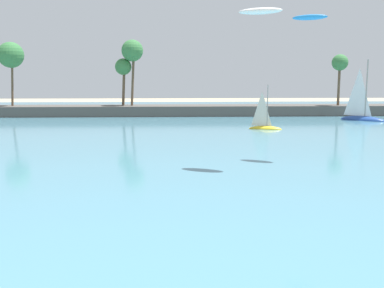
{
  "coord_description": "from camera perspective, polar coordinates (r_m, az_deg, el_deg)",
  "views": [
    {
      "loc": [
        0.42,
        -5.63,
        7.05
      ],
      "look_at": [
        1.09,
        9.84,
        4.63
      ],
      "focal_mm": 41.34,
      "sensor_mm": 36.0,
      "label": 1
    }
  ],
  "objects": [
    {
      "name": "sailboat_mid_bay",
      "position": [
        58.48,
        9.35,
        2.46
      ],
      "size": [
        4.45,
        2.62,
        6.18
      ],
      "color": "yellow",
      "rests_on": "sea"
    },
    {
      "name": "sailboat_toward_headland",
      "position": [
        73.95,
        21.05,
        3.58
      ],
      "size": [
        6.43,
        6.31,
        10.05
      ],
      "color": "#234793",
      "rests_on": "sea"
    },
    {
      "name": "kite_aloft_drifting_left",
      "position": [
        33.95,
        8.79,
        16.59
      ],
      "size": [
        3.45,
        2.35,
        0.5
      ],
      "primitive_type": "ellipsoid",
      "rotation": [
        0.03,
        0.0,
        2.73
      ],
      "color": "white"
    },
    {
      "name": "palm_headland",
      "position": [
        77.49,
        -4.89,
        5.47
      ],
      "size": [
        94.53,
        6.0,
        13.05
      ],
      "color": "#514C47",
      "rests_on": "ground"
    },
    {
      "name": "kite_aloft_high_over_bay",
      "position": [
        38.21,
        14.95,
        15.51
      ],
      "size": [
        2.96,
        2.23,
        0.52
      ],
      "primitive_type": "ellipsoid",
      "rotation": [
        0.13,
        0.0,
        2.65
      ],
      "color": "#237FD1"
    },
    {
      "name": "sea",
      "position": [
        65.15,
        -2.82,
        2.69
      ],
      "size": [
        220.0,
        105.05,
        0.06
      ],
      "primitive_type": "cube",
      "color": "teal",
      "rests_on": "ground"
    }
  ]
}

